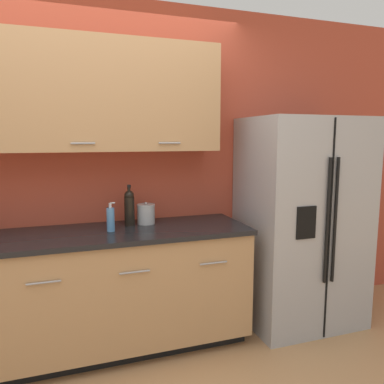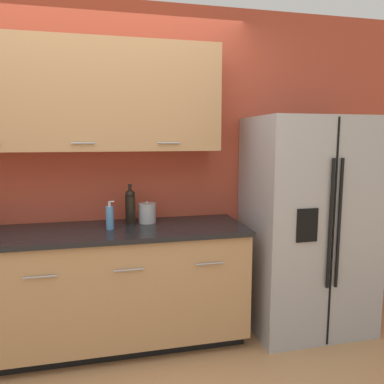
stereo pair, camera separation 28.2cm
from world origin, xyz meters
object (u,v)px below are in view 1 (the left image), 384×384
Objects in this scene: wine_bottle at (129,207)px; soap_dispenser at (111,219)px; steel_canister at (146,214)px; refrigerator at (301,222)px.

wine_bottle reaches higher than soap_dispenser.
soap_dispenser reaches higher than steel_canister.
wine_bottle is at bearing -173.39° from steel_canister.
wine_bottle is at bearing 41.49° from soap_dispenser.
wine_bottle is (-1.41, 0.17, 0.18)m from refrigerator.
soap_dispenser is at bearing -138.51° from wine_bottle.
wine_bottle is 1.49× the size of soap_dispenser.
steel_canister is (0.13, 0.01, -0.06)m from wine_bottle.
soap_dispenser is at bearing 179.01° from refrigerator.
refrigerator reaches higher than steel_canister.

